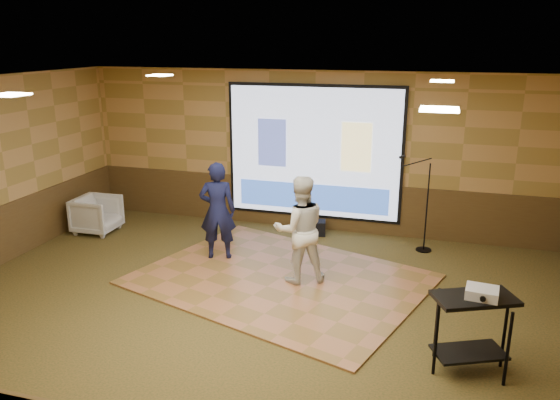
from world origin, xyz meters
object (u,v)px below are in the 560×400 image
(dance_floor, at_px, (280,279))
(mic_stand, at_px, (422,223))
(av_table, at_px, (472,320))
(player_right, at_px, (300,229))
(projector, at_px, (482,293))
(projector_screen, at_px, (313,154))
(player_left, at_px, (218,211))
(banquet_chair, at_px, (97,215))
(duffel_bag, at_px, (314,228))

(dance_floor, bearing_deg, mic_stand, 43.02)
(av_table, bearing_deg, player_right, 144.33)
(projector, bearing_deg, projector_screen, 130.70)
(av_table, distance_m, mic_stand, 3.61)
(projector_screen, bearing_deg, projector, -55.91)
(player_left, height_order, mic_stand, mic_stand)
(banquet_chair, bearing_deg, player_right, -105.49)
(projector_screen, distance_m, av_table, 5.00)
(mic_stand, bearing_deg, projector_screen, 169.78)
(player_right, bearing_deg, banquet_chair, -40.90)
(av_table, height_order, mic_stand, mic_stand)
(player_left, bearing_deg, projector_screen, -137.98)
(player_right, height_order, av_table, player_right)
(projector_screen, relative_size, dance_floor, 0.81)
(player_left, distance_m, projector, 4.53)
(dance_floor, relative_size, banquet_chair, 5.39)
(mic_stand, bearing_deg, projector, -73.47)
(mic_stand, bearing_deg, av_table, -74.41)
(banquet_chair, bearing_deg, projector, -113.89)
(banquet_chair, bearing_deg, mic_stand, -83.82)
(projector, bearing_deg, mic_stand, 108.10)
(player_left, height_order, projector, player_left)
(av_table, xyz_separation_m, banquet_chair, (-6.60, 2.78, -0.28))
(dance_floor, bearing_deg, player_left, 156.57)
(av_table, bearing_deg, banquet_chair, 157.17)
(player_left, xyz_separation_m, banquet_chair, (-2.71, 0.57, -0.50))
(mic_stand, distance_m, banquet_chair, 5.99)
(av_table, bearing_deg, projector_screen, 123.57)
(projector_screen, distance_m, duffel_bag, 1.38)
(player_right, relative_size, duffel_bag, 3.82)
(player_left, bearing_deg, banquet_chair, -28.51)
(player_right, xyz_separation_m, mic_stand, (1.70, 1.85, -0.35))
(av_table, relative_size, projector, 2.75)
(dance_floor, distance_m, banquet_chair, 4.10)
(player_left, bearing_deg, projector, 134.05)
(projector_screen, bearing_deg, mic_stand, -15.26)
(av_table, relative_size, banquet_chair, 1.19)
(dance_floor, xyz_separation_m, player_left, (-1.22, 0.53, 0.83))
(mic_stand, distance_m, duffel_bag, 2.01)
(projector, height_order, banquet_chair, projector)
(banquet_chair, distance_m, duffel_bag, 4.11)
(player_left, height_order, av_table, player_left)
(player_left, xyz_separation_m, duffel_bag, (1.26, 1.60, -0.71))
(dance_floor, xyz_separation_m, projector, (2.72, -1.69, 0.95))
(dance_floor, xyz_separation_m, player_right, (0.30, 0.02, 0.83))
(banquet_chair, xyz_separation_m, duffel_bag, (3.98, 1.02, -0.21))
(dance_floor, distance_m, mic_stand, 2.78)
(projector, distance_m, banquet_chair, 7.25)
(dance_floor, bearing_deg, banquet_chair, 164.37)
(player_right, height_order, banquet_chair, player_right)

